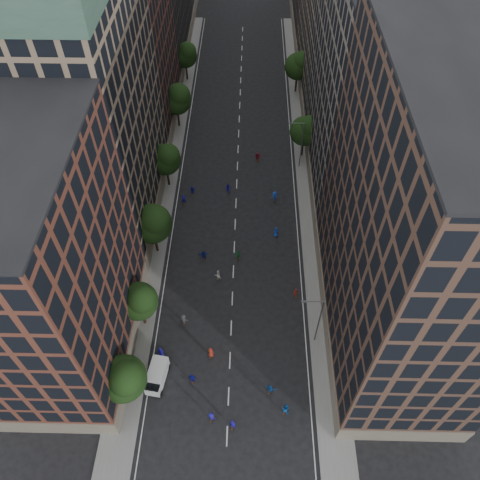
{
  "coord_description": "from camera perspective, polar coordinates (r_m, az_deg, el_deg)",
  "views": [
    {
      "loc": [
        1.8,
        -16.47,
        53.56
      ],
      "look_at": [
        0.85,
        26.66,
        2.0
      ],
      "focal_mm": 35.0,
      "sensor_mm": 36.0,
      "label": 1
    }
  ],
  "objects": [
    {
      "name": "ground",
      "position": [
        77.85,
        -0.41,
        6.61
      ],
      "size": [
        240.0,
        240.0,
        0.0
      ],
      "primitive_type": "plane",
      "color": "black",
      "rests_on": "ground"
    },
    {
      "name": "sidewalk_left",
      "position": [
        84.52,
        -8.56,
        10.19
      ],
      "size": [
        4.0,
        105.0,
        0.15
      ],
      "primitive_type": "cube",
      "color": "slate",
      "rests_on": "ground"
    },
    {
      "name": "sidewalk_right",
      "position": [
        84.0,
        8.07,
        9.97
      ],
      "size": [
        4.0,
        105.0,
        0.15
      ],
      "primitive_type": "cube",
      "color": "slate",
      "rests_on": "ground"
    },
    {
      "name": "bldg_left_a",
      "position": [
        51.71,
        -23.03,
        -3.69
      ],
      "size": [
        14.0,
        22.0,
        30.0
      ],
      "primitive_type": "cube",
      "color": "brown",
      "rests_on": "ground"
    },
    {
      "name": "bldg_left_b",
      "position": [
        66.47,
        -17.77,
        14.24
      ],
      "size": [
        14.0,
        26.0,
        34.0
      ],
      "primitive_type": "cube",
      "color": "#836C55",
      "rests_on": "ground"
    },
    {
      "name": "bldg_left_c",
      "position": [
        86.85,
        -13.73,
        21.66
      ],
      "size": [
        14.0,
        20.0,
        28.0
      ],
      "primitive_type": "cube",
      "color": "brown",
      "rests_on": "ground"
    },
    {
      "name": "bldg_right_a",
      "position": [
        50.5,
        20.75,
        1.15
      ],
      "size": [
        14.0,
        30.0,
        36.0
      ],
      "primitive_type": "cube",
      "color": "#4D3429",
      "rests_on": "ground"
    },
    {
      "name": "bldg_right_b",
      "position": [
        72.98,
        15.46,
        17.78
      ],
      "size": [
        14.0,
        28.0,
        33.0
      ],
      "primitive_type": "cube",
      "color": "#675E55",
      "rests_on": "ground"
    },
    {
      "name": "tree_left_0",
      "position": [
        53.32,
        -13.96,
        -16.07
      ],
      "size": [
        5.2,
        5.2,
        8.83
      ],
      "color": "black",
      "rests_on": "ground"
    },
    {
      "name": "tree_left_1",
      "position": [
        58.21,
        -12.15,
        -7.24
      ],
      "size": [
        4.8,
        4.8,
        8.21
      ],
      "color": "black",
      "rests_on": "ground"
    },
    {
      "name": "tree_left_2",
      "position": [
        64.66,
        -10.57,
        2.09
      ],
      "size": [
        5.6,
        5.6,
        9.45
      ],
      "color": "black",
      "rests_on": "ground"
    },
    {
      "name": "tree_left_3",
      "position": [
        74.94,
        -9.02,
        9.8
      ],
      "size": [
        5.0,
        5.0,
        8.58
      ],
      "color": "black",
      "rests_on": "ground"
    },
    {
      "name": "tree_left_4",
      "position": [
        87.44,
        -7.69,
        16.75
      ],
      "size": [
        5.4,
        5.4,
        9.08
      ],
      "color": "black",
      "rests_on": "ground"
    },
    {
      "name": "tree_left_5",
      "position": [
        101.29,
        -6.63,
        21.55
      ],
      "size": [
        4.8,
        4.8,
        8.33
      ],
      "color": "black",
      "rests_on": "ground"
    },
    {
      "name": "tree_right_a",
      "position": [
        80.78,
        8.04,
        13.16
      ],
      "size": [
        5.0,
        5.0,
        8.39
      ],
      "color": "black",
      "rests_on": "ground"
    },
    {
      "name": "tree_right_b",
      "position": [
        97.3,
        7.21,
        20.41
      ],
      "size": [
        5.2,
        5.2,
        8.83
      ],
      "color": "black",
      "rests_on": "ground"
    },
    {
      "name": "streetlamp_near",
      "position": [
        56.79,
        9.44,
        -9.5
      ],
      "size": [
        2.64,
        0.22,
        9.06
      ],
      "color": "#595B60",
      "rests_on": "ground"
    },
    {
      "name": "streetlamp_far",
      "position": [
        78.7,
        7.4,
        11.68
      ],
      "size": [
        2.64,
        0.22,
        9.06
      ],
      "color": "#595B60",
      "rests_on": "ground"
    },
    {
      "name": "cargo_van",
      "position": [
        58.05,
        -10.08,
        -15.93
      ],
      "size": [
        2.59,
        4.47,
        2.26
      ],
      "rotation": [
        0.0,
        0.0,
        -0.15
      ],
      "color": "white",
      "rests_on": "ground"
    },
    {
      "name": "skater_0",
      "position": [
        59.61,
        -9.66,
        -13.36
      ],
      "size": [
        1.0,
        0.82,
        1.75
      ],
      "primitive_type": "imported",
      "rotation": [
        0.0,
        0.0,
        3.49
      ],
      "color": "#171293",
      "rests_on": "ground"
    },
    {
      "name": "skater_1",
      "position": [
        55.47,
        -0.91,
        -21.54
      ],
      "size": [
        0.77,
        0.61,
        1.84
      ],
      "primitive_type": "imported",
      "rotation": [
        0.0,
        0.0,
        2.85
      ],
      "color": "#19139C",
      "rests_on": "ground"
    },
    {
      "name": "skater_2",
      "position": [
        56.25,
        5.55,
        -19.77
      ],
      "size": [
        1.14,
        1.04,
        1.9
      ],
      "primitive_type": "imported",
      "rotation": [
        0.0,
        0.0,
        2.71
      ],
      "color": "#144FA4",
      "rests_on": "ground"
    },
    {
      "name": "skater_3",
      "position": [
        56.0,
        -3.49,
        -20.73
      ],
      "size": [
        1.11,
        0.87,
        1.5
      ],
      "primitive_type": "imported",
      "rotation": [
        0.0,
        0.0,
        2.78
      ],
      "color": "#1E15AD",
      "rests_on": "ground"
    },
    {
      "name": "skater_4",
      "position": [
        57.67,
        -5.83,
        -16.42
      ],
      "size": [
        1.1,
        0.59,
        1.79
      ],
      "primitive_type": "imported",
      "rotation": [
        0.0,
        0.0,
        2.99
      ],
      "color": "#121499",
      "rests_on": "ground"
    },
    {
      "name": "skater_5",
      "position": [
        57.15,
        3.7,
        -17.67
      ],
      "size": [
        1.47,
        0.91,
        1.51
      ],
      "primitive_type": "imported",
      "rotation": [
        0.0,
        0.0,
        2.78
      ],
      "color": "#124699",
      "rests_on": "ground"
    },
    {
      "name": "skater_6",
      "position": [
        58.94,
        -3.59,
        -13.51
      ],
      "size": [
        0.96,
        0.76,
        1.71
      ],
      "primitive_type": "imported",
      "rotation": [
        0.0,
        0.0,
        2.86
      ],
      "color": "#A62C1B",
      "rests_on": "ground"
    },
    {
      "name": "skater_7",
      "position": [
        63.77,
        6.77,
        -6.37
      ],
      "size": [
        0.65,
        0.55,
        1.51
      ],
      "primitive_type": "imported",
      "rotation": [
        0.0,
        0.0,
        3.54
      ],
      "color": "#AA261C",
      "rests_on": "ground"
    },
    {
      "name": "skater_8",
      "position": [
        64.83,
        -2.7,
        -4.3
      ],
      "size": [
        1.0,
        0.85,
        1.82
      ],
      "primitive_type": "imported",
      "rotation": [
        0.0,
        0.0,
        3.33
      ],
      "color": "silver",
      "rests_on": "ground"
    },
    {
      "name": "skater_9",
      "position": [
        61.45,
        -6.89,
        -9.6
      ],
      "size": [
        1.2,
        0.82,
        1.71
      ],
      "primitive_type": "imported",
      "rotation": [
        0.0,
        0.0,
        2.97
      ],
      "color": "#3B3C40",
      "rests_on": "ground"
    },
    {
      "name": "skater_10",
      "position": [
        66.89,
        -0.25,
        -1.84
      ],
      "size": [
        1.15,
        0.84,
        1.82
      ],
      "primitive_type": "imported",
      "rotation": [
        0.0,
        0.0,
        2.72
      ],
      "color": "#22723B",
      "rests_on": "ground"
    },
    {
      "name": "skater_11",
      "position": [
        67.23,
        -4.47,
        -1.86
      ],
      "size": [
        1.51,
        0.68,
        1.57
      ],
      "primitive_type": "imported",
      "rotation": [
        0.0,
        0.0,
        3.3
      ],
      "color": "navy",
      "rests_on": "ground"
    },
    {
      "name": "skater_12",
      "position": [
        69.9,
        4.39,
        0.94
      ],
      "size": [
        0.86,
        0.59,
        1.7
      ],
      "primitive_type": "imported",
      "rotation": [
        0.0,
        0.0,
        3.08
      ],
      "color": "#163EB9",
      "rests_on": "ground"
    },
    {
      "name": "skater_13",
      "position": [
        74.86,
        -6.89,
        4.95
      ],
      "size": [
        0.8,
        0.68,
        1.85
      ],
      "primitive_type": "imported",
      "rotation": [
        0.0,
        0.0,
        3.57
      ],
      "color": "#1C14A3",
      "rests_on": "ground"
    },
    {
      "name": "skater_14",
      "position": [
        76.14,
        -1.48,
        6.28
      ],
      "size": [
        0.99,
        0.85,
        1.77
      ],
      "primitive_type": "imported",
      "rotation": [
        0.0,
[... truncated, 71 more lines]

